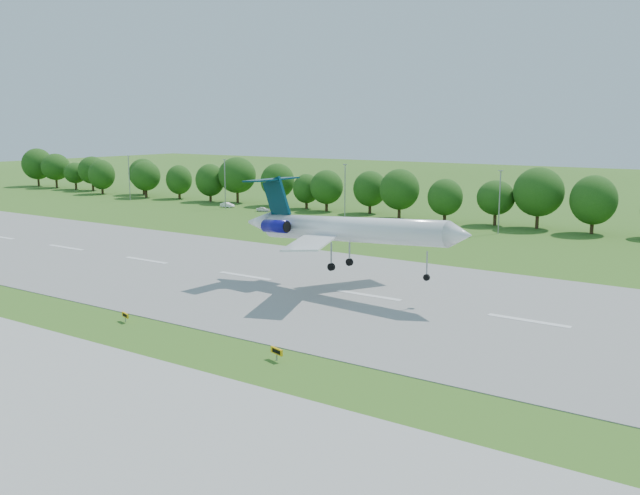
# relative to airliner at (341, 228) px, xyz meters

# --- Properties ---
(ground) EXTENTS (600.00, 600.00, 0.00)m
(ground) POSITION_rel_airliner_xyz_m (-15.86, -25.10, -8.14)
(ground) COLOR #366219
(ground) RESTS_ON ground
(runway) EXTENTS (400.00, 45.00, 0.08)m
(runway) POSITION_rel_airliner_xyz_m (-15.86, -0.10, -8.10)
(runway) COLOR gray
(runway) RESTS_ON ground
(tree_line) EXTENTS (288.40, 8.40, 10.40)m
(tree_line) POSITION_rel_airliner_xyz_m (-15.86, 66.90, -1.96)
(tree_line) COLOR #382314
(tree_line) RESTS_ON ground
(light_poles) EXTENTS (175.90, 0.25, 12.19)m
(light_poles) POSITION_rel_airliner_xyz_m (-18.36, 56.90, -1.80)
(light_poles) COLOR gray
(light_poles) RESTS_ON ground
(airliner) EXTENTS (33.76, 24.54, 11.13)m
(airliner) POSITION_rel_airliner_xyz_m (0.00, 0.00, 0.00)
(airliner) COLOR white
(airliner) RESTS_ON ground
(taxi_sign_centre) EXTENTS (1.42, 0.58, 1.01)m
(taxi_sign_centre) POSITION_rel_airliner_xyz_m (-11.44, -24.91, -7.40)
(taxi_sign_centre) COLOR gray
(taxi_sign_centre) RESTS_ON ground
(taxi_sign_right) EXTENTS (1.64, 0.67, 1.17)m
(taxi_sign_right) POSITION_rel_airliner_xyz_m (9.67, -25.58, -7.28)
(taxi_sign_right) COLOR gray
(taxi_sign_right) RESTS_ON ground
(service_vehicle_a) EXTENTS (3.83, 1.58, 1.23)m
(service_vehicle_a) POSITION_rel_airliner_xyz_m (-72.79, 59.70, -7.53)
(service_vehicle_a) COLOR white
(service_vehicle_a) RESTS_ON ground
(service_vehicle_b) EXTENTS (3.55, 2.29, 1.12)m
(service_vehicle_b) POSITION_rel_airliner_xyz_m (-59.81, 58.06, -7.58)
(service_vehicle_b) COLOR white
(service_vehicle_b) RESTS_ON ground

